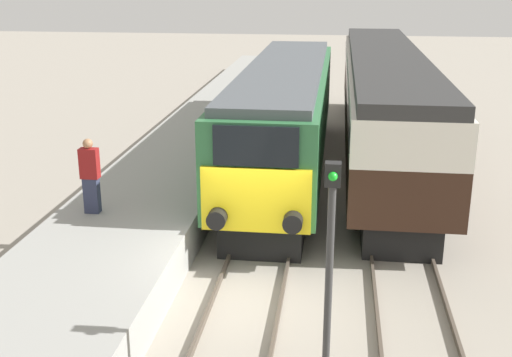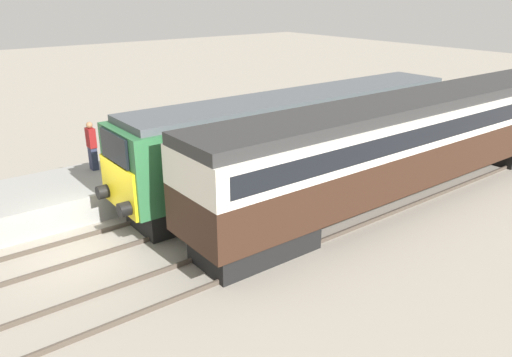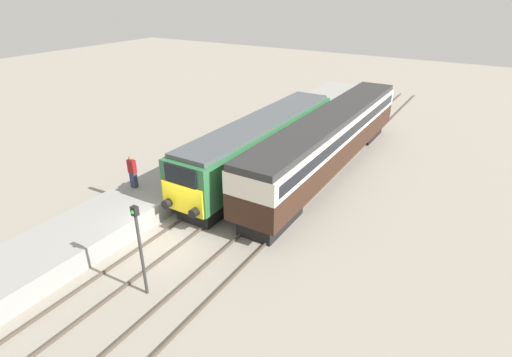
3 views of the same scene
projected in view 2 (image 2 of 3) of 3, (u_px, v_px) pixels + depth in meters
The scene contains 7 objects.
ground_plane at pixel (85, 249), 15.25m from camera, with size 120.00×120.00×0.00m, color gray.
platform_left at pixel (236, 157), 22.07m from camera, with size 3.50×50.00×1.00m.
rails_near_track at pixel (221, 207), 18.07m from camera, with size 1.51×60.00×0.14m.
rails_far_track at pixel (281, 242), 15.54m from camera, with size 1.50×60.00×0.14m.
locomotive at pixel (301, 135), 19.52m from camera, with size 2.70×15.57×3.74m.
passenger_carriage at pixel (419, 135), 18.48m from camera, with size 2.75×19.62×3.88m.
person_on_platform at pixel (92, 146), 18.73m from camera, with size 0.44×0.26×1.86m.
Camera 2 is at (13.91, -4.03, 7.43)m, focal length 35.00 mm.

